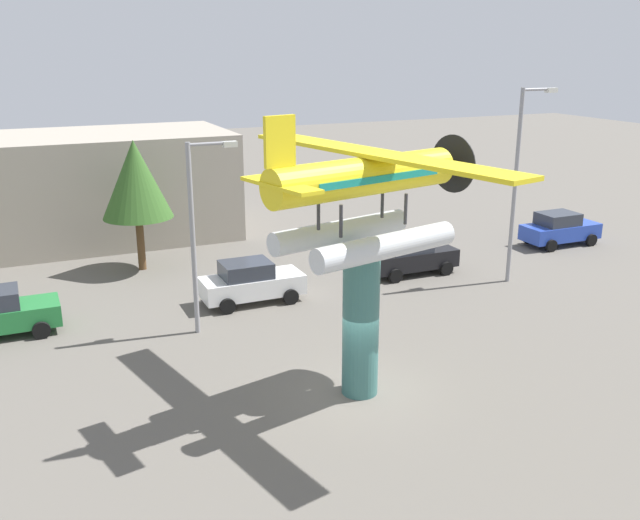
{
  "coord_description": "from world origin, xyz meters",
  "views": [
    {
      "loc": [
        -8.93,
        -17.18,
        10.21
      ],
      "look_at": [
        0.0,
        3.0,
        3.4
      ],
      "focal_mm": 39.23,
      "sensor_mm": 36.0,
      "label": 1
    }
  ],
  "objects_px": {
    "display_pedestal": "(361,323)",
    "floatplane_monument": "(367,193)",
    "streetlight_secondary": "(520,173)",
    "car_mid_white": "(251,282)",
    "car_far_black": "(410,255)",
    "storefront_building": "(87,187)",
    "tree_east": "(136,180)",
    "streetlight_primary": "(198,223)",
    "car_distant_blue": "(560,229)"
  },
  "relations": [
    {
      "from": "car_far_black",
      "to": "streetlight_secondary",
      "type": "height_order",
      "value": "streetlight_secondary"
    },
    {
      "from": "display_pedestal",
      "to": "tree_east",
      "type": "distance_m",
      "value": 15.79
    },
    {
      "from": "streetlight_primary",
      "to": "tree_east",
      "type": "bearing_deg",
      "value": 94.69
    },
    {
      "from": "display_pedestal",
      "to": "floatplane_monument",
      "type": "xyz_separation_m",
      "value": [
        0.13,
        0.03,
        3.94
      ]
    },
    {
      "from": "car_far_black",
      "to": "streetlight_primary",
      "type": "relative_size",
      "value": 0.6
    },
    {
      "from": "storefront_building",
      "to": "streetlight_secondary",
      "type": "bearing_deg",
      "value": -42.85
    },
    {
      "from": "streetlight_primary",
      "to": "car_far_black",
      "type": "bearing_deg",
      "value": 14.99
    },
    {
      "from": "car_mid_white",
      "to": "tree_east",
      "type": "relative_size",
      "value": 0.69
    },
    {
      "from": "floatplane_monument",
      "to": "streetlight_secondary",
      "type": "height_order",
      "value": "floatplane_monument"
    },
    {
      "from": "floatplane_monument",
      "to": "storefront_building",
      "type": "height_order",
      "value": "floatplane_monument"
    },
    {
      "from": "streetlight_primary",
      "to": "storefront_building",
      "type": "xyz_separation_m",
      "value": [
        -2.22,
        15.38,
        -1.28
      ]
    },
    {
      "from": "floatplane_monument",
      "to": "storefront_building",
      "type": "distance_m",
      "value": 22.89
    },
    {
      "from": "car_distant_blue",
      "to": "streetlight_secondary",
      "type": "relative_size",
      "value": 0.49
    },
    {
      "from": "floatplane_monument",
      "to": "car_distant_blue",
      "type": "relative_size",
      "value": 2.47
    },
    {
      "from": "streetlight_primary",
      "to": "tree_east",
      "type": "xyz_separation_m",
      "value": [
        -0.7,
        8.55,
        0.17
      ]
    },
    {
      "from": "car_distant_blue",
      "to": "streetlight_secondary",
      "type": "bearing_deg",
      "value": -148.44
    },
    {
      "from": "car_mid_white",
      "to": "car_far_black",
      "type": "height_order",
      "value": "same"
    },
    {
      "from": "car_mid_white",
      "to": "streetlight_secondary",
      "type": "relative_size",
      "value": 0.49
    },
    {
      "from": "storefront_building",
      "to": "car_distant_blue",
      "type": "bearing_deg",
      "value": -26.95
    },
    {
      "from": "car_mid_white",
      "to": "streetlight_primary",
      "type": "height_order",
      "value": "streetlight_primary"
    },
    {
      "from": "floatplane_monument",
      "to": "tree_east",
      "type": "distance_m",
      "value": 15.78
    },
    {
      "from": "car_distant_blue",
      "to": "storefront_building",
      "type": "relative_size",
      "value": 0.28
    },
    {
      "from": "streetlight_secondary",
      "to": "display_pedestal",
      "type": "bearing_deg",
      "value": -148.78
    },
    {
      "from": "car_far_black",
      "to": "streetlight_secondary",
      "type": "bearing_deg",
      "value": -36.83
    },
    {
      "from": "streetlight_secondary",
      "to": "tree_east",
      "type": "bearing_deg",
      "value": 150.51
    },
    {
      "from": "floatplane_monument",
      "to": "car_far_black",
      "type": "xyz_separation_m",
      "value": [
        7.32,
        9.43,
        -5.33
      ]
    },
    {
      "from": "display_pedestal",
      "to": "tree_east",
      "type": "bearing_deg",
      "value": 104.23
    },
    {
      "from": "display_pedestal",
      "to": "car_far_black",
      "type": "height_order",
      "value": "display_pedestal"
    },
    {
      "from": "tree_east",
      "to": "streetlight_primary",
      "type": "bearing_deg",
      "value": -85.31
    },
    {
      "from": "storefront_building",
      "to": "car_mid_white",
      "type": "bearing_deg",
      "value": -69.82
    },
    {
      "from": "car_distant_blue",
      "to": "floatplane_monument",
      "type": "bearing_deg",
      "value": -148.54
    },
    {
      "from": "car_far_black",
      "to": "streetlight_primary",
      "type": "bearing_deg",
      "value": -165.01
    },
    {
      "from": "streetlight_primary",
      "to": "car_distant_blue",
      "type": "bearing_deg",
      "value": 10.77
    },
    {
      "from": "floatplane_monument",
      "to": "car_mid_white",
      "type": "distance_m",
      "value": 10.32
    },
    {
      "from": "car_far_black",
      "to": "storefront_building",
      "type": "bearing_deg",
      "value": 135.62
    },
    {
      "from": "streetlight_secondary",
      "to": "storefront_building",
      "type": "relative_size",
      "value": 0.56
    },
    {
      "from": "display_pedestal",
      "to": "streetlight_primary",
      "type": "bearing_deg",
      "value": 115.41
    },
    {
      "from": "floatplane_monument",
      "to": "streetlight_secondary",
      "type": "xyz_separation_m",
      "value": [
        10.97,
        6.7,
        -1.3
      ]
    },
    {
      "from": "floatplane_monument",
      "to": "car_distant_blue",
      "type": "xyz_separation_m",
      "value": [
        17.12,
        10.47,
        -5.33
      ]
    },
    {
      "from": "car_distant_blue",
      "to": "tree_east",
      "type": "distance_m",
      "value": 21.88
    },
    {
      "from": "floatplane_monument",
      "to": "car_mid_white",
      "type": "bearing_deg",
      "value": 80.82
    },
    {
      "from": "display_pedestal",
      "to": "streetlight_secondary",
      "type": "bearing_deg",
      "value": 31.22
    },
    {
      "from": "car_distant_blue",
      "to": "streetlight_primary",
      "type": "height_order",
      "value": "streetlight_primary"
    },
    {
      "from": "display_pedestal",
      "to": "streetlight_secondary",
      "type": "distance_m",
      "value": 13.24
    },
    {
      "from": "car_distant_blue",
      "to": "display_pedestal",
      "type": "bearing_deg",
      "value": -148.66
    },
    {
      "from": "display_pedestal",
      "to": "car_far_black",
      "type": "xyz_separation_m",
      "value": [
        7.45,
        9.46,
        -1.39
      ]
    },
    {
      "from": "storefront_building",
      "to": "floatplane_monument",
      "type": "bearing_deg",
      "value": -75.96
    },
    {
      "from": "streetlight_secondary",
      "to": "car_mid_white",
      "type": "bearing_deg",
      "value": 169.68
    },
    {
      "from": "car_distant_blue",
      "to": "streetlight_secondary",
      "type": "height_order",
      "value": "streetlight_secondary"
    },
    {
      "from": "car_mid_white",
      "to": "streetlight_secondary",
      "type": "height_order",
      "value": "streetlight_secondary"
    }
  ]
}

